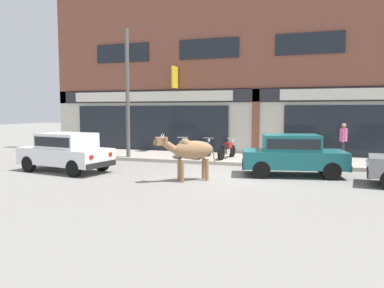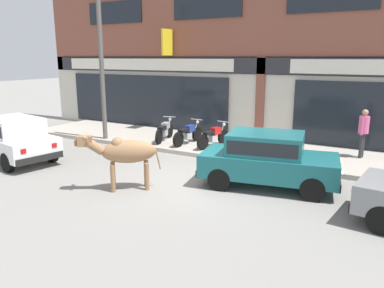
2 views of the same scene
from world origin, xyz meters
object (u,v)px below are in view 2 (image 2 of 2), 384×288
object	(u,v)px
car_2	(267,157)
pedestrian	(364,128)
cow	(125,152)
motorcycle_1	(188,134)
motorcycle_0	(165,131)
car_0	(12,137)
motorcycle_2	(213,136)
utility_pole	(102,65)

from	to	relation	value
car_2	pedestrian	xyz separation A→B (m)	(1.94, 3.86, 0.32)
cow	pedestrian	world-z (taller)	pedestrian
cow	motorcycle_1	xyz separation A→B (m)	(-0.92, 4.81, -0.47)
car_2	motorcycle_1	xyz separation A→B (m)	(-4.04, 2.78, -0.28)
car_2	motorcycle_0	bearing A→B (deg)	151.23
cow	pedestrian	distance (m)	7.76
car_0	motorcycle_1	xyz separation A→B (m)	(4.12, 4.48, -0.28)
car_2	motorcycle_0	world-z (taller)	car_2
motorcycle_2	motorcycle_1	bearing A→B (deg)	-177.24
car_0	motorcycle_1	world-z (taller)	car_0
motorcycle_1	pedestrian	xyz separation A→B (m)	(5.98, 1.08, 0.60)
motorcycle_1	motorcycle_2	world-z (taller)	same
motorcycle_2	utility_pole	world-z (taller)	utility_pole
cow	motorcycle_2	world-z (taller)	cow
motorcycle_0	pedestrian	distance (m)	7.18
motorcycle_0	motorcycle_1	world-z (taller)	same
cow	utility_pole	xyz separation A→B (m)	(-4.34, 3.99, 2.06)
car_0	car_2	bearing A→B (deg)	11.80
motorcycle_1	utility_pole	bearing A→B (deg)	-166.44
car_0	cow	bearing A→B (deg)	-3.72
pedestrian	utility_pole	xyz separation A→B (m)	(-9.40, -1.90, 1.93)
car_2	utility_pole	xyz separation A→B (m)	(-7.46, 1.95, 2.25)
motorcycle_0	motorcycle_1	size ratio (longest dim) A/B	0.98
motorcycle_2	utility_pole	distance (m)	5.21
car_0	pedestrian	bearing A→B (deg)	28.84
cow	car_0	world-z (taller)	cow
motorcycle_2	cow	bearing A→B (deg)	-91.60
cow	motorcycle_0	distance (m)	5.28
car_2	motorcycle_2	size ratio (longest dim) A/B	2.11
cow	utility_pole	bearing A→B (deg)	137.41
motorcycle_2	motorcycle_0	bearing A→B (deg)	-179.78
car_0	motorcycle_2	distance (m)	6.88
motorcycle_2	pedestrian	bearing A→B (deg)	11.76
car_2	motorcycle_0	size ratio (longest dim) A/B	2.13
car_0	motorcycle_0	world-z (taller)	car_0
cow	motorcycle_1	bearing A→B (deg)	100.80
pedestrian	car_2	bearing A→B (deg)	-116.70
cow	car_0	bearing A→B (deg)	176.28
car_2	pedestrian	bearing A→B (deg)	63.30
cow	car_2	distance (m)	3.73
motorcycle_1	motorcycle_0	bearing A→B (deg)	177.79
cow	motorcycle_2	distance (m)	4.89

